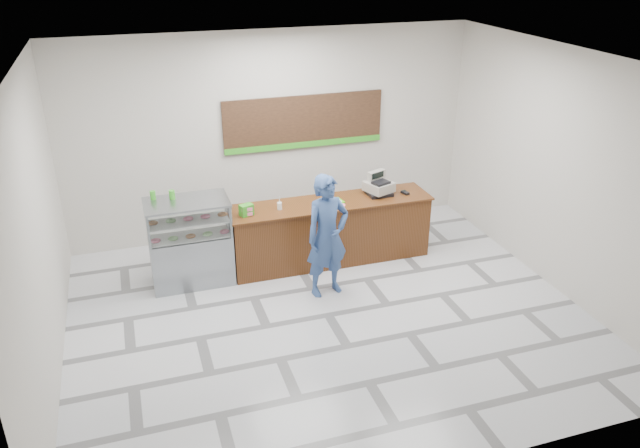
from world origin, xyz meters
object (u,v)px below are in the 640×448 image
object	(u,v)px
cash_register	(379,186)
serving_tray	(332,202)
sales_counter	(330,231)
display_case	(190,241)
customer	(327,236)

from	to	relation	value
cash_register	serving_tray	distance (m)	0.83
sales_counter	display_case	world-z (taller)	display_case
customer	sales_counter	bearing A→B (deg)	57.09
display_case	cash_register	bearing A→B (deg)	1.38
display_case	serving_tray	size ratio (longest dim) A/B	3.67
sales_counter	display_case	bearing A→B (deg)	-179.99
sales_counter	display_case	xyz separation A→B (m)	(-2.22, -0.00, 0.16)
sales_counter	customer	distance (m)	1.08
sales_counter	cash_register	distance (m)	1.07
display_case	serving_tray	bearing A→B (deg)	-0.44
cash_register	customer	xyz separation A→B (m)	(-1.21, -1.01, -0.24)
display_case	customer	xyz separation A→B (m)	(1.86, -0.93, 0.25)
cash_register	sales_counter	bearing A→B (deg)	164.25
cash_register	customer	size ratio (longest dim) A/B	0.27
serving_tray	display_case	bearing A→B (deg)	171.39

